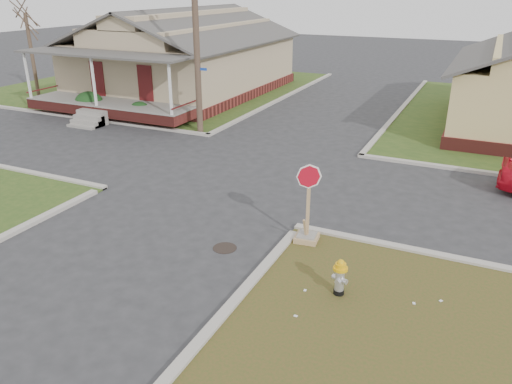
% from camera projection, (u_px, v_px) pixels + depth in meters
% --- Properties ---
extents(ground, '(120.00, 120.00, 0.00)m').
position_uv_depth(ground, '(167.00, 225.00, 14.59)').
color(ground, '#2B2C2E').
rests_on(ground, ground).
extents(verge_far_left, '(19.00, 19.00, 0.05)m').
position_uv_depth(verge_far_left, '(159.00, 86.00, 34.73)').
color(verge_far_left, '#2C4819').
rests_on(verge_far_left, ground).
extents(curbs, '(80.00, 40.00, 0.12)m').
position_uv_depth(curbs, '(243.00, 172.00, 18.77)').
color(curbs, '#ACA59B').
rests_on(curbs, ground).
extents(manhole, '(0.64, 0.64, 0.01)m').
position_uv_depth(manhole, '(225.00, 248.00, 13.31)').
color(manhole, black).
rests_on(manhole, ground).
extents(corner_house, '(10.10, 15.50, 5.30)m').
position_uv_depth(corner_house, '(184.00, 57.00, 31.59)').
color(corner_house, maroon).
rests_on(corner_house, ground).
extents(utility_pole, '(1.80, 0.28, 9.00)m').
position_uv_depth(utility_pole, '(196.00, 30.00, 21.89)').
color(utility_pole, '#412F25').
rests_on(utility_pole, ground).
extents(tree_far_left, '(0.22, 0.22, 4.90)m').
position_uv_depth(tree_far_left, '(32.00, 55.00, 30.72)').
color(tree_far_left, '#412F25').
rests_on(tree_far_left, verge_far_left).
extents(fire_hydrant, '(0.33, 0.33, 0.88)m').
position_uv_depth(fire_hydrant, '(340.00, 275.00, 11.07)').
color(fire_hydrant, black).
rests_on(fire_hydrant, ground).
extents(stop_sign, '(0.63, 0.61, 2.21)m').
position_uv_depth(stop_sign, '(307.00, 225.00, 13.43)').
color(stop_sign, '#A08157').
rests_on(stop_sign, ground).
extents(hedge_left, '(1.55, 1.27, 1.18)m').
position_uv_depth(hedge_left, '(89.00, 103.00, 26.69)').
color(hedge_left, '#153C16').
rests_on(hedge_left, verge_far_left).
extents(hedge_right, '(1.30, 1.06, 0.99)m').
position_uv_depth(hedge_right, '(140.00, 110.00, 25.62)').
color(hedge_right, '#153C16').
rests_on(hedge_right, verge_far_left).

